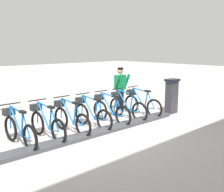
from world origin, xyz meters
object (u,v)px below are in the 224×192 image
object	(u,v)px
bike_docked_3	(91,114)
worker_near_rack	(120,87)
bike_docked_6	(18,129)
bike_docked_0	(141,103)
bike_docked_2	(110,110)
bike_docked_4	(70,118)
payment_kiosk	(172,95)
bike_docked_5	(46,123)
bike_docked_1	(126,106)

from	to	relation	value
bike_docked_3	worker_near_rack	bearing A→B (deg)	-65.27
bike_docked_6	bike_docked_0	bearing A→B (deg)	-90.00
bike_docked_2	bike_docked_4	distance (m)	1.52
payment_kiosk	bike_docked_4	size ratio (longest dim) A/B	0.74
bike_docked_2	worker_near_rack	xyz separation A→B (m)	(1.03, -1.47, 0.48)
worker_near_rack	bike_docked_4	bearing A→B (deg)	108.97
bike_docked_2	worker_near_rack	bearing A→B (deg)	-55.09
bike_docked_0	bike_docked_6	distance (m)	4.56
bike_docked_3	bike_docked_4	distance (m)	0.76
bike_docked_4	bike_docked_5	world-z (taller)	same
bike_docked_6	bike_docked_1	bearing A→B (deg)	-90.00
payment_kiosk	bike_docked_5	xyz separation A→B (m)	(0.57, 4.85, -0.24)
bike_docked_5	bike_docked_6	bearing A→B (deg)	90.00
bike_docked_3	bike_docked_5	world-z (taller)	same
bike_docked_0	worker_near_rack	bearing A→B (deg)	2.48
bike_docked_4	bike_docked_2	bearing A→B (deg)	-90.00
payment_kiosk	worker_near_rack	xyz separation A→B (m)	(1.60, 1.09, 0.24)
bike_docked_3	bike_docked_1	bearing A→B (deg)	-90.00
bike_docked_5	worker_near_rack	distance (m)	3.92
payment_kiosk	bike_docked_1	xyz separation A→B (m)	(0.57, 1.81, -0.24)
bike_docked_0	worker_near_rack	world-z (taller)	worker_near_rack
bike_docked_1	bike_docked_3	bearing A→B (deg)	90.00
bike_docked_3	worker_near_rack	xyz separation A→B (m)	(1.03, -2.23, 0.48)
bike_docked_2	bike_docked_1	bearing A→B (deg)	-90.00
bike_docked_2	worker_near_rack	distance (m)	1.86
payment_kiosk	bike_docked_2	bearing A→B (deg)	77.46
payment_kiosk	bike_docked_2	distance (m)	2.64
bike_docked_1	bike_docked_2	xyz separation A→B (m)	(0.00, 0.76, 0.00)
payment_kiosk	bike_docked_5	bearing A→B (deg)	83.27
payment_kiosk	bike_docked_2	size ratio (longest dim) A/B	0.74
payment_kiosk	worker_near_rack	distance (m)	1.95
payment_kiosk	bike_docked_5	world-z (taller)	payment_kiosk
bike_docked_2	bike_docked_5	distance (m)	2.28
bike_docked_5	bike_docked_4	bearing A→B (deg)	-90.00
bike_docked_3	bike_docked_6	world-z (taller)	same
bike_docked_2	bike_docked_6	size ratio (longest dim) A/B	1.00
bike_docked_0	bike_docked_4	world-z (taller)	same
bike_docked_5	bike_docked_6	distance (m)	0.76
bike_docked_1	bike_docked_5	size ratio (longest dim) A/B	1.00
bike_docked_0	bike_docked_5	bearing A→B (deg)	90.00
bike_docked_1	bike_docked_5	world-z (taller)	same
payment_kiosk	bike_docked_3	xyz separation A→B (m)	(0.57, 3.33, -0.24)
worker_near_rack	bike_docked_2	bearing A→B (deg)	124.91
bike_docked_0	payment_kiosk	bearing A→B (deg)	-118.56
bike_docked_0	bike_docked_2	bearing A→B (deg)	90.00
bike_docked_0	bike_docked_5	xyz separation A→B (m)	(0.00, 3.80, 0.00)
bike_docked_3	bike_docked_6	xyz separation A→B (m)	(0.00, 2.28, 0.00)
bike_docked_4	worker_near_rack	world-z (taller)	worker_near_rack
bike_docked_0	bike_docked_4	distance (m)	3.04
bike_docked_4	worker_near_rack	size ratio (longest dim) A/B	1.04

